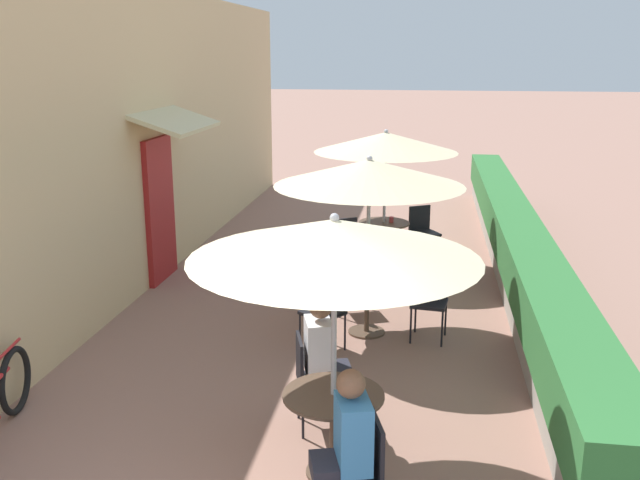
# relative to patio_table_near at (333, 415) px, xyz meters

# --- Properties ---
(cafe_facade_wall) EXTENTS (0.98, 14.19, 4.20)m
(cafe_facade_wall) POSITION_rel_patio_table_near_xyz_m (-3.33, 5.24, 1.57)
(cafe_facade_wall) COLOR #D6B784
(cafe_facade_wall) RESTS_ON ground_plane
(planter_hedge) EXTENTS (0.60, 13.19, 1.01)m
(planter_hedge) POSITION_rel_patio_table_near_xyz_m (1.96, 5.27, 0.02)
(planter_hedge) COLOR gray
(planter_hedge) RESTS_ON ground_plane
(patio_table_near) EXTENTS (0.80, 0.80, 0.70)m
(patio_table_near) POSITION_rel_patio_table_near_xyz_m (0.00, 0.00, 0.00)
(patio_table_near) COLOR brown
(patio_table_near) RESTS_ON ground_plane
(patio_umbrella_near) EXTENTS (2.20, 2.20, 2.15)m
(patio_umbrella_near) POSITION_rel_patio_table_near_xyz_m (0.00, 0.00, 1.43)
(patio_umbrella_near) COLOR #B7B7BC
(patio_umbrella_near) RESTS_ON ground_plane
(cafe_chair_near_left) EXTENTS (0.50, 0.50, 0.87)m
(cafe_chair_near_left) POSITION_rel_patio_table_near_xyz_m (-0.28, 0.69, -0.00)
(cafe_chair_near_left) COLOR black
(cafe_chair_near_left) RESTS_ON ground_plane
(seated_patron_near_left) EXTENTS (0.47, 0.42, 1.25)m
(seated_patron_near_left) POSITION_rel_patio_table_near_xyz_m (-0.18, 0.72, 0.17)
(seated_patron_near_left) COLOR #23232D
(seated_patron_near_left) RESTS_ON ground_plane
(cafe_chair_near_right) EXTENTS (0.50, 0.50, 0.87)m
(cafe_chair_near_right) POSITION_rel_patio_table_near_xyz_m (0.28, -0.69, -0.00)
(cafe_chair_near_right) COLOR black
(cafe_chair_near_right) RESTS_ON ground_plane
(seated_patron_near_right) EXTENTS (0.47, 0.42, 1.25)m
(seated_patron_near_right) POSITION_rel_patio_table_near_xyz_m (0.18, -0.72, 0.17)
(seated_patron_near_right) COLOR #23232D
(seated_patron_near_right) RESTS_ON ground_plane
(patio_table_mid) EXTENTS (0.80, 0.80, 0.70)m
(patio_table_mid) POSITION_rel_patio_table_near_xyz_m (0.01, 3.00, 0.00)
(patio_table_mid) COLOR brown
(patio_table_mid) RESTS_ON ground_plane
(patio_umbrella_mid) EXTENTS (2.20, 2.20, 2.15)m
(patio_umbrella_mid) POSITION_rel_patio_table_near_xyz_m (0.01, 3.00, 1.43)
(patio_umbrella_mid) COLOR #B7B7BC
(patio_umbrella_mid) RESTS_ON ground_plane
(cafe_chair_mid_left) EXTENTS (0.56, 0.56, 0.87)m
(cafe_chair_mid_left) POSITION_rel_patio_table_near_xyz_m (-0.38, 2.36, -0.00)
(cafe_chair_mid_left) COLOR black
(cafe_chair_mid_left) RESTS_ON ground_plane
(cafe_chair_mid_right) EXTENTS (0.45, 0.45, 0.87)m
(cafe_chair_mid_right) POSITION_rel_patio_table_near_xyz_m (0.75, 2.98, -0.00)
(cafe_chair_mid_right) COLOR black
(cafe_chair_mid_right) RESTS_ON ground_plane
(cafe_chair_mid_back) EXTENTS (0.52, 0.52, 0.87)m
(cafe_chair_mid_back) POSITION_rel_patio_table_near_xyz_m (-0.35, 3.65, -0.00)
(cafe_chair_mid_back) COLOR black
(cafe_chair_mid_back) RESTS_ON ground_plane
(coffee_cup_mid) EXTENTS (0.07, 0.07, 0.09)m
(coffee_cup_mid) POSITION_rel_patio_table_near_xyz_m (-0.04, 2.95, 0.23)
(coffee_cup_mid) COLOR #232328
(coffee_cup_mid) RESTS_ON patio_table_mid
(patio_table_far) EXTENTS (0.80, 0.80, 0.70)m
(patio_table_far) POSITION_rel_patio_table_near_xyz_m (0.02, 5.83, 0.00)
(patio_table_far) COLOR brown
(patio_table_far) RESTS_ON ground_plane
(patio_umbrella_far) EXTENTS (2.20, 2.20, 2.15)m
(patio_umbrella_far) POSITION_rel_patio_table_near_xyz_m (0.02, 5.83, 1.43)
(patio_umbrella_far) COLOR #B7B7BC
(patio_umbrella_far) RESTS_ON ground_plane
(cafe_chair_far_left) EXTENTS (0.55, 0.55, 0.87)m
(cafe_chair_far_left) POSITION_rel_patio_table_near_xyz_m (0.62, 6.27, -0.00)
(cafe_chair_far_left) COLOR black
(cafe_chair_far_left) RESTS_ON ground_plane
(cafe_chair_far_right) EXTENTS (0.55, 0.55, 0.87)m
(cafe_chair_far_right) POSITION_rel_patio_table_near_xyz_m (-0.58, 5.39, -0.00)
(cafe_chair_far_right) COLOR black
(cafe_chair_far_right) RESTS_ON ground_plane
(coffee_cup_far) EXTENTS (0.07, 0.07, 0.09)m
(coffee_cup_far) POSITION_rel_patio_table_near_xyz_m (0.14, 5.84, 0.23)
(coffee_cup_far) COLOR #B73D3D
(coffee_cup_far) RESTS_ON patio_table_far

